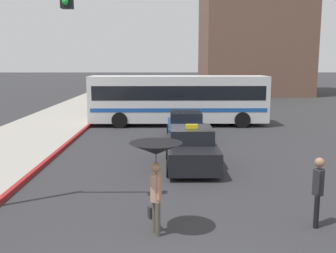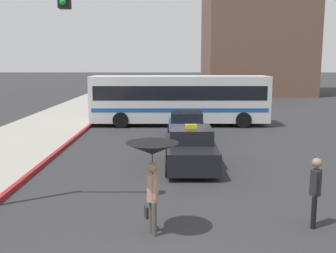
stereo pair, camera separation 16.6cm
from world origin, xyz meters
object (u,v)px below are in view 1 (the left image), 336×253
Objects in this scene: pedestrian_with_umbrella at (156,157)px; traffic_light at (5,46)px; sedan_red at (186,127)px; taxi at (191,149)px; city_bus at (178,98)px; pedestrian_man at (318,187)px.

traffic_light is at bearing 47.61° from pedestrian_with_umbrella.
traffic_light reaches higher than sedan_red.
taxi is at bearing 89.17° from sedan_red.
city_bus is 1.74× the size of traffic_light.
sedan_red is 11.47m from pedestrian_with_umbrella.
taxi is at bearing -133.26° from pedestrian_man.
taxi is 0.63× the size of traffic_light.
sedan_red is at bearing -145.75° from pedestrian_man.
pedestrian_man is at bearing 115.71° from taxi.
traffic_light is at bearing -77.39° from pedestrian_man.
pedestrian_with_umbrella is at bearing -21.91° from traffic_light.
pedestrian_with_umbrella reaches higher than taxi.
sedan_red is 4.88m from city_bus.
pedestrian_man is (2.79, -15.69, -0.73)m from city_bus.
pedestrian_with_umbrella is 3.97m from pedestrian_man.
traffic_light reaches higher than city_bus.
traffic_light reaches higher than taxi.
city_bus is at bearing -87.29° from sedan_red.
pedestrian_man is 0.27× the size of traffic_light.
pedestrian_with_umbrella is (-1.29, -11.33, 1.17)m from sedan_red.
city_bus is 15.95m from pedestrian_man.
taxi is at bearing 40.82° from traffic_light.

